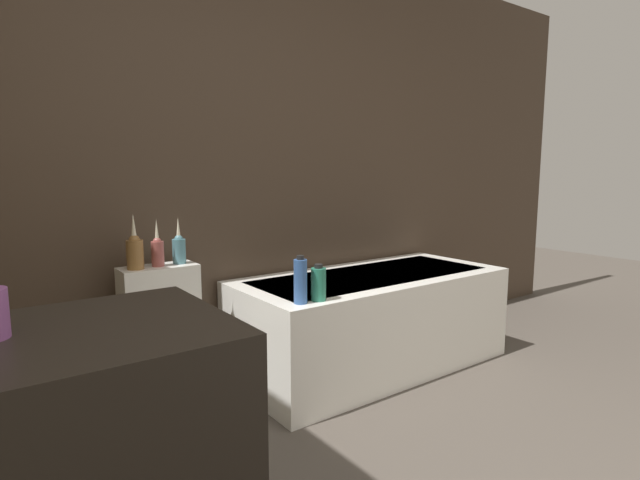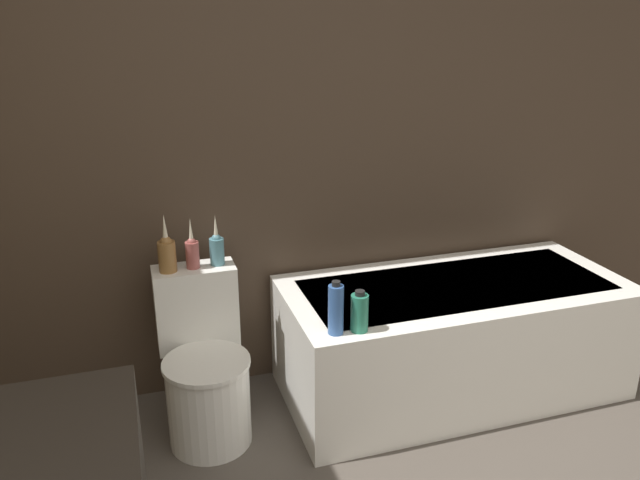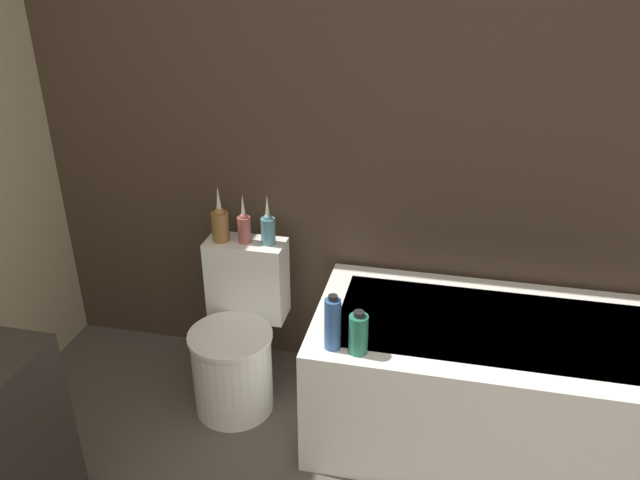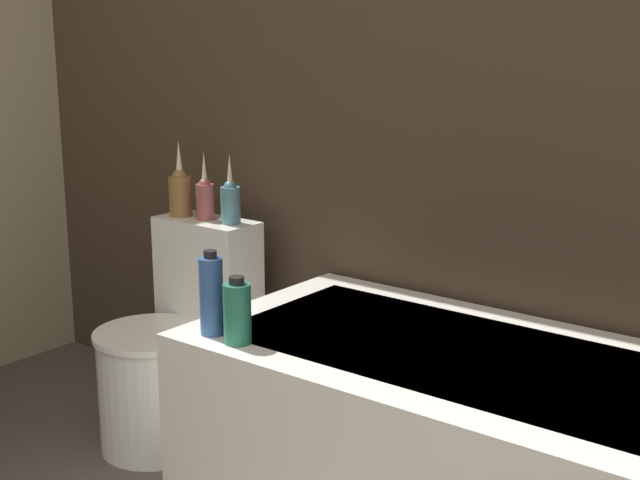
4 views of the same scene
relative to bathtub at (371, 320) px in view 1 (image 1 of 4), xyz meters
The scene contains 8 objects.
wall_back_tiled 1.30m from the bathtub, 147.83° to the left, with size 6.40×0.06×2.60m.
bathtub is the anchor object (origin of this frame).
toilet 1.24m from the bathtub, behind, with size 0.38×0.55×0.74m.
vase_gold 1.46m from the bathtub, behind, with size 0.08×0.08×0.26m.
vase_silver 1.36m from the bathtub, behind, with size 0.06×0.06×0.23m.
vase_bronze 1.26m from the bathtub, 169.38° to the left, with size 0.07×0.07×0.24m.
shampoo_bottle_tall 0.87m from the bathtub, 158.14° to the right, with size 0.06×0.06×0.23m.
shampoo_bottle_short 0.78m from the bathtub, 154.42° to the right, with size 0.07×0.07×0.18m.
Camera 1 is at (-1.33, -0.27, 1.21)m, focal length 28.00 mm.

